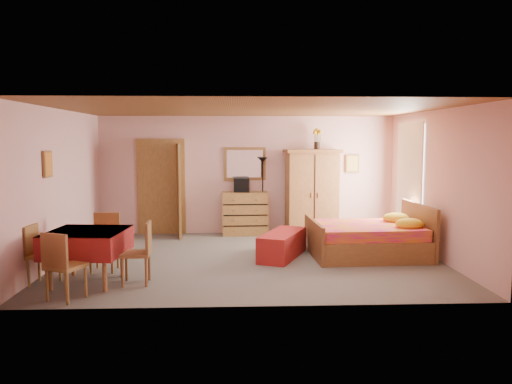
{
  "coord_description": "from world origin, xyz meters",
  "views": [
    {
      "loc": [
        -0.28,
        -8.56,
        2.08
      ],
      "look_at": [
        0.1,
        0.3,
        1.15
      ],
      "focal_mm": 35.0,
      "sensor_mm": 36.0,
      "label": 1
    }
  ],
  "objects_px": {
    "stereo": "(242,185)",
    "chair_north": "(104,243)",
    "wall_mirror": "(245,164)",
    "sunflower_vase": "(317,139)",
    "chair_east": "(136,253)",
    "bench": "(282,245)",
    "bed": "(367,230)",
    "chair_south": "(66,265)",
    "dining_table": "(88,257)",
    "floor_lamp": "(263,196)",
    "chest_of_drawers": "(245,213)",
    "wardrobe": "(312,193)",
    "chair_west": "(44,255)"
  },
  "relations": [
    {
      "from": "wall_mirror",
      "to": "chair_east",
      "type": "distance_m",
      "value": 4.4
    },
    {
      "from": "dining_table",
      "to": "chair_south",
      "type": "xyz_separation_m",
      "value": [
        -0.06,
        -0.74,
        0.07
      ]
    },
    {
      "from": "chair_east",
      "to": "sunflower_vase",
      "type": "bearing_deg",
      "value": -43.5
    },
    {
      "from": "bed",
      "to": "dining_table",
      "type": "xyz_separation_m",
      "value": [
        -4.51,
        -1.55,
        -0.08
      ]
    },
    {
      "from": "bed",
      "to": "bench",
      "type": "bearing_deg",
      "value": -179.88
    },
    {
      "from": "floor_lamp",
      "to": "sunflower_vase",
      "type": "distance_m",
      "value": 1.72
    },
    {
      "from": "bench",
      "to": "dining_table",
      "type": "relative_size",
      "value": 1.28
    },
    {
      "from": "wall_mirror",
      "to": "dining_table",
      "type": "bearing_deg",
      "value": -123.78
    },
    {
      "from": "floor_lamp",
      "to": "dining_table",
      "type": "bearing_deg",
      "value": -126.39
    },
    {
      "from": "chest_of_drawers",
      "to": "bench",
      "type": "height_order",
      "value": "chest_of_drawers"
    },
    {
      "from": "wall_mirror",
      "to": "chest_of_drawers",
      "type": "bearing_deg",
      "value": -92.41
    },
    {
      "from": "dining_table",
      "to": "chair_west",
      "type": "bearing_deg",
      "value": -179.65
    },
    {
      "from": "chest_of_drawers",
      "to": "chair_north",
      "type": "relative_size",
      "value": 1.09
    },
    {
      "from": "wall_mirror",
      "to": "chair_east",
      "type": "xyz_separation_m",
      "value": [
        -1.66,
        -3.92,
        -1.1
      ]
    },
    {
      "from": "wardrobe",
      "to": "dining_table",
      "type": "relative_size",
      "value": 1.77
    },
    {
      "from": "wardrobe",
      "to": "chair_south",
      "type": "bearing_deg",
      "value": -136.87
    },
    {
      "from": "chest_of_drawers",
      "to": "wall_mirror",
      "type": "xyz_separation_m",
      "value": [
        0.0,
        0.21,
        1.08
      ]
    },
    {
      "from": "wall_mirror",
      "to": "chair_south",
      "type": "xyz_separation_m",
      "value": [
        -2.43,
        -4.62,
        -1.1
      ]
    },
    {
      "from": "bed",
      "to": "chair_south",
      "type": "relative_size",
      "value": 2.22
    },
    {
      "from": "floor_lamp",
      "to": "chest_of_drawers",
      "type": "bearing_deg",
      "value": -169.68
    },
    {
      "from": "sunflower_vase",
      "to": "bench",
      "type": "xyz_separation_m",
      "value": [
        -0.95,
        -2.14,
        -1.87
      ]
    },
    {
      "from": "floor_lamp",
      "to": "bench",
      "type": "bearing_deg",
      "value": -84.33
    },
    {
      "from": "floor_lamp",
      "to": "sunflower_vase",
      "type": "bearing_deg",
      "value": -5.57
    },
    {
      "from": "chair_east",
      "to": "wall_mirror",
      "type": "bearing_deg",
      "value": -25.13
    },
    {
      "from": "stereo",
      "to": "floor_lamp",
      "type": "height_order",
      "value": "floor_lamp"
    },
    {
      "from": "chair_west",
      "to": "bench",
      "type": "bearing_deg",
      "value": 117.22
    },
    {
      "from": "chair_north",
      "to": "chair_east",
      "type": "relative_size",
      "value": 1.01
    },
    {
      "from": "dining_table",
      "to": "chair_south",
      "type": "relative_size",
      "value": 1.16
    },
    {
      "from": "stereo",
      "to": "chair_east",
      "type": "distance_m",
      "value": 4.09
    },
    {
      "from": "wall_mirror",
      "to": "sunflower_vase",
      "type": "bearing_deg",
      "value": -11.59
    },
    {
      "from": "wardrobe",
      "to": "chair_north",
      "type": "bearing_deg",
      "value": -147.5
    },
    {
      "from": "wardrobe",
      "to": "wall_mirror",
      "type": "bearing_deg",
      "value": 162.23
    },
    {
      "from": "chair_north",
      "to": "bed",
      "type": "bearing_deg",
      "value": -167.21
    },
    {
      "from": "sunflower_vase",
      "to": "chair_south",
      "type": "height_order",
      "value": "sunflower_vase"
    },
    {
      "from": "chair_west",
      "to": "wardrobe",
      "type": "bearing_deg",
      "value": 133.34
    },
    {
      "from": "chair_south",
      "to": "floor_lamp",
      "type": "bearing_deg",
      "value": 82.56
    },
    {
      "from": "floor_lamp",
      "to": "chair_south",
      "type": "height_order",
      "value": "floor_lamp"
    },
    {
      "from": "wall_mirror",
      "to": "stereo",
      "type": "relative_size",
      "value": 2.8
    },
    {
      "from": "stereo",
      "to": "chair_north",
      "type": "distance_m",
      "value": 3.78
    },
    {
      "from": "bed",
      "to": "chair_west",
      "type": "relative_size",
      "value": 2.34
    },
    {
      "from": "floor_lamp",
      "to": "chair_west",
      "type": "bearing_deg",
      "value": -132.05
    },
    {
      "from": "wall_mirror",
      "to": "bench",
      "type": "bearing_deg",
      "value": -77.99
    },
    {
      "from": "dining_table",
      "to": "chair_east",
      "type": "xyz_separation_m",
      "value": [
        0.7,
        -0.05,
        0.06
      ]
    },
    {
      "from": "wall_mirror",
      "to": "chair_north",
      "type": "bearing_deg",
      "value": -128.27
    },
    {
      "from": "sunflower_vase",
      "to": "bench",
      "type": "bearing_deg",
      "value": -113.99
    },
    {
      "from": "chair_east",
      "to": "bed",
      "type": "bearing_deg",
      "value": -69.46
    },
    {
      "from": "chest_of_drawers",
      "to": "wall_mirror",
      "type": "distance_m",
      "value": 1.1
    },
    {
      "from": "chair_south",
      "to": "chair_east",
      "type": "xyz_separation_m",
      "value": [
        0.77,
        0.7,
        -0.0
      ]
    },
    {
      "from": "chair_south",
      "to": "chair_north",
      "type": "distance_m",
      "value": 1.44
    },
    {
      "from": "wardrobe",
      "to": "chair_north",
      "type": "distance_m",
      "value": 4.74
    }
  ]
}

